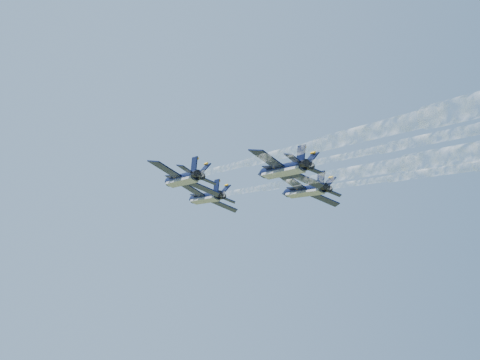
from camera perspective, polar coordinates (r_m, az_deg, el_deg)
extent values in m
cylinder|color=black|center=(123.09, -2.66, -1.34)|extent=(4.26, 11.88, 1.96)
cone|color=black|center=(129.51, -3.86, -1.77)|extent=(2.38, 2.64, 1.96)
ellipsoid|color=black|center=(125.97, -3.11, -1.33)|extent=(1.48, 2.29, 1.00)
cube|color=gray|center=(122.92, -2.76, -1.58)|extent=(3.44, 10.59, 0.87)
cube|color=black|center=(121.56, -3.75, -0.72)|extent=(5.57, 4.83, 2.10)
cube|color=#F9AD0D|center=(122.97, -3.99, -0.78)|extent=(4.22, 2.57, 2.07)
cube|color=black|center=(123.34, -1.36, -1.95)|extent=(5.09, 3.36, 2.10)
cube|color=#F9AD0D|center=(124.73, -1.63, -2.00)|extent=(4.68, 0.84, 2.07)
cube|color=black|center=(117.44, -2.38, -0.58)|extent=(2.59, 2.38, 0.99)
cube|color=black|center=(118.58, -0.85, -1.37)|extent=(2.40, 1.79, 0.99)
cube|color=black|center=(118.71, -1.83, -0.33)|extent=(0.70, 1.97, 2.30)
cube|color=black|center=(119.16, -1.21, -0.65)|extent=(1.95, 2.22, 1.84)
cylinder|color=black|center=(117.29, -1.67, -0.88)|extent=(1.46, 1.29, 1.27)
cylinder|color=black|center=(117.54, -1.34, -1.06)|extent=(1.46, 1.29, 1.27)
cylinder|color=black|center=(105.74, -4.45, 0.11)|extent=(4.26, 11.88, 1.96)
cone|color=black|center=(112.23, -5.73, -0.46)|extent=(2.38, 2.64, 1.96)
ellipsoid|color=black|center=(108.65, -4.93, 0.09)|extent=(1.48, 2.29, 1.00)
cube|color=gray|center=(105.57, -4.57, -0.16)|extent=(3.44, 10.59, 0.87)
cube|color=black|center=(104.33, -5.75, 0.87)|extent=(5.57, 4.83, 2.10)
cube|color=#F9AD0D|center=(105.75, -6.01, 0.77)|extent=(4.22, 2.57, 2.07)
cube|color=black|center=(105.88, -2.94, -0.59)|extent=(5.09, 3.36, 2.10)
cube|color=#F9AD0D|center=(107.28, -3.23, -0.67)|extent=(4.68, 0.84, 2.07)
cube|color=black|center=(100.13, -4.22, 1.10)|extent=(2.59, 2.38, 0.99)
cube|color=black|center=(101.13, -2.42, 0.15)|extent=(2.40, 1.79, 0.99)
cube|color=black|center=(101.37, -3.55, 1.37)|extent=(0.70, 1.97, 2.30)
cube|color=black|center=(101.77, -2.83, 0.99)|extent=(1.95, 2.22, 1.84)
cylinder|color=black|center=(99.91, -3.39, 0.74)|extent=(1.46, 1.29, 1.27)
cylinder|color=black|center=(100.13, -3.00, 0.53)|extent=(1.46, 1.29, 1.27)
cylinder|color=black|center=(116.30, 5.12, -0.80)|extent=(4.26, 11.88, 1.96)
cone|color=black|center=(122.32, 3.46, -1.28)|extent=(2.38, 2.64, 1.96)
ellipsoid|color=black|center=(119.03, 4.46, -0.81)|extent=(1.48, 2.29, 1.00)
cube|color=gray|center=(116.11, 5.03, -1.06)|extent=(3.44, 10.59, 0.87)
cube|color=black|center=(114.49, 4.08, -0.13)|extent=(5.57, 4.83, 2.10)
cube|color=#F9AD0D|center=(115.81, 3.73, -0.21)|extent=(4.22, 2.57, 2.07)
cube|color=black|center=(116.92, 6.47, -1.44)|extent=(5.09, 3.36, 2.10)
cube|color=#F9AD0D|center=(118.22, 6.10, -1.50)|extent=(4.68, 0.84, 2.07)
cube|color=black|center=(110.82, 5.81, 0.04)|extent=(2.59, 2.38, 0.99)
cube|color=black|center=(112.37, 7.32, -0.80)|extent=(2.40, 1.79, 0.99)
cube|color=black|center=(112.23, 6.30, 0.29)|extent=(0.70, 1.97, 2.30)
cube|color=black|center=(112.86, 6.90, -0.05)|extent=(1.95, 2.22, 1.84)
cylinder|color=black|center=(110.87, 6.57, -0.29)|extent=(1.46, 1.29, 1.27)
cylinder|color=black|center=(111.20, 6.89, -0.47)|extent=(1.46, 1.29, 1.27)
cylinder|color=black|center=(98.51, 3.44, 0.85)|extent=(4.26, 11.88, 1.96)
cone|color=black|center=(104.60, 1.60, 0.20)|extent=(2.38, 2.64, 1.96)
ellipsoid|color=black|center=(101.28, 2.72, 0.80)|extent=(1.48, 2.29, 1.00)
cube|color=gray|center=(98.31, 3.33, 0.56)|extent=(3.44, 10.59, 0.87)
cube|color=black|center=(96.80, 2.18, 1.68)|extent=(5.57, 4.83, 2.10)
cube|color=#F9AD0D|center=(98.14, 1.79, 1.56)|extent=(4.22, 2.57, 2.07)
cube|color=black|center=(99.02, 5.04, 0.10)|extent=(5.09, 3.36, 2.10)
cube|color=#F9AD0D|center=(100.33, 4.62, 0.00)|extent=(4.68, 0.84, 2.07)
cube|color=black|center=(93.04, 4.17, 1.95)|extent=(2.59, 2.38, 0.99)
cube|color=black|center=(94.47, 5.99, 0.92)|extent=(2.40, 1.79, 0.99)
cube|color=black|center=(94.44, 4.77, 2.23)|extent=(0.70, 1.97, 2.30)
cube|color=black|center=(95.02, 5.50, 1.81)|extent=(1.95, 2.22, 1.84)
cylinder|color=black|center=(93.03, 5.07, 1.57)|extent=(1.46, 1.29, 1.27)
cylinder|color=black|center=(93.34, 5.46, 1.34)|extent=(1.46, 1.29, 1.27)
cylinder|color=white|center=(109.99, 0.27, -0.31)|extent=(4.42, 16.97, 1.04)
cylinder|color=white|center=(95.93, 4.43, 1.16)|extent=(4.81, 17.05, 1.43)
cylinder|color=white|center=(82.63, 10.00, 3.11)|extent=(5.26, 17.14, 1.89)
cylinder|color=white|center=(70.53, 17.61, 5.72)|extent=(5.78, 17.25, 2.42)
cylinder|color=white|center=(92.54, -1.23, 1.55)|extent=(4.42, 16.97, 1.04)
cylinder|color=white|center=(78.44, 3.60, 3.68)|extent=(4.81, 17.05, 1.43)
cylinder|color=white|center=(65.29, 10.50, 6.67)|extent=(5.26, 17.14, 1.89)
cylinder|color=white|center=(104.23, 9.16, 0.36)|extent=(4.42, 16.97, 1.04)
cylinder|color=white|center=(91.65, 14.87, 2.00)|extent=(4.81, 17.05, 1.43)
cylinder|color=white|center=(86.33, 8.09, 2.49)|extent=(4.42, 16.97, 1.04)
cylinder|color=white|center=(73.80, 15.01, 4.90)|extent=(4.81, 17.05, 1.43)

